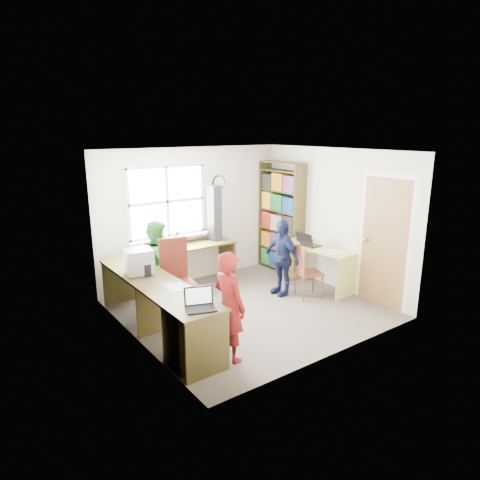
{
  "coord_description": "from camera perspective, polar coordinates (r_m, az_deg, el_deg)",
  "views": [
    {
      "loc": [
        -3.71,
        -4.89,
        2.7
      ],
      "look_at": [
        0.0,
        0.25,
        1.05
      ],
      "focal_mm": 32.0,
      "sensor_mm": 36.0,
      "label": 1
    }
  ],
  "objects": [
    {
      "name": "paper_b",
      "position": [
        7.28,
        12.62,
        -1.52
      ],
      "size": [
        0.33,
        0.37,
        0.0
      ],
      "rotation": [
        0.0,
        0.0,
        -0.48
      ],
      "color": "silver",
      "rests_on": "right_desk"
    },
    {
      "name": "potted_plant",
      "position": [
        7.34,
        -8.58,
        0.22
      ],
      "size": [
        0.17,
        0.14,
        0.29
      ],
      "primitive_type": "imported",
      "rotation": [
        0.0,
        0.0,
        0.07
      ],
      "color": "#2E722D",
      "rests_on": "l_desk"
    },
    {
      "name": "speaker_a",
      "position": [
        5.96,
        -12.3,
        -3.99
      ],
      "size": [
        0.1,
        0.1,
        0.17
      ],
      "rotation": [
        0.0,
        0.0,
        0.16
      ],
      "color": "black",
      "rests_on": "l_desk"
    },
    {
      "name": "person_navy",
      "position": [
        7.11,
        5.58,
        -2.33
      ],
      "size": [
        0.32,
        0.75,
        1.27
      ],
      "primitive_type": "imported",
      "rotation": [
        0.0,
        0.0,
        -1.55
      ],
      "color": "#12193A",
      "rests_on": "ground"
    },
    {
      "name": "person_red",
      "position": [
        5.1,
        -1.46,
        -8.84
      ],
      "size": [
        0.38,
        0.53,
        1.35
      ],
      "primitive_type": "imported",
      "rotation": [
        0.0,
        0.0,
        1.69
      ],
      "color": "maroon",
      "rests_on": "ground"
    },
    {
      "name": "laptop_right",
      "position": [
        7.52,
        8.96,
        -0.37
      ],
      "size": [
        0.32,
        0.38,
        0.25
      ],
      "rotation": [
        0.0,
        0.0,
        1.62
      ],
      "color": "black",
      "rests_on": "right_desk"
    },
    {
      "name": "cd_tower",
      "position": [
        7.65,
        -3.42,
        3.61
      ],
      "size": [
        0.23,
        0.21,
        0.99
      ],
      "rotation": [
        0.0,
        0.0,
        0.18
      ],
      "color": "black",
      "rests_on": "l_desk"
    },
    {
      "name": "bookshelf",
      "position": [
        8.27,
        5.49,
        2.7
      ],
      "size": [
        0.3,
        1.02,
        2.1
      ],
      "color": "#4C431E",
      "rests_on": "ground"
    },
    {
      "name": "room",
      "position": [
        6.39,
        0.88,
        1.18
      ],
      "size": [
        3.64,
        3.44,
        2.44
      ],
      "color": "#4E463D",
      "rests_on": "ground"
    },
    {
      "name": "person_green",
      "position": [
        6.72,
        -10.8,
        -3.16
      ],
      "size": [
        0.75,
        0.82,
        1.36
      ],
      "primitive_type": "imported",
      "rotation": [
        0.0,
        0.0,
        1.13
      ],
      "color": "#337F34",
      "rests_on": "ground"
    },
    {
      "name": "wooden_chair",
      "position": [
        7.06,
        8.71,
        -3.93
      ],
      "size": [
        0.48,
        0.48,
        0.88
      ],
      "rotation": [
        0.0,
        0.0,
        -0.32
      ],
      "color": "brown",
      "rests_on": "ground"
    },
    {
      "name": "l_desk",
      "position": [
        5.66,
        -7.68,
        -8.93
      ],
      "size": [
        2.38,
        2.95,
        0.75
      ],
      "color": "#4C431E",
      "rests_on": "ground"
    },
    {
      "name": "laptop_left",
      "position": [
        4.87,
        -5.37,
        -8.41
      ],
      "size": [
        0.41,
        0.37,
        0.23
      ],
      "rotation": [
        0.0,
        0.0,
        -0.34
      ],
      "color": "black",
      "rests_on": "l_desk"
    },
    {
      "name": "crt_monitor",
      "position": [
        6.06,
        -13.31,
        -2.81
      ],
      "size": [
        0.41,
        0.38,
        0.35
      ],
      "rotation": [
        0.0,
        0.0,
        -0.18
      ],
      "color": "#9D9CA1",
      "rests_on": "l_desk"
    },
    {
      "name": "game_box",
      "position": [
        7.73,
        8.07,
        -0.13
      ],
      "size": [
        0.4,
        0.4,
        0.07
      ],
      "rotation": [
        0.0,
        0.0,
        0.25
      ],
      "color": "red",
      "rests_on": "right_desk"
    },
    {
      "name": "paper_a",
      "position": [
        5.51,
        -8.47,
        -6.27
      ],
      "size": [
        0.26,
        0.34,
        0.0
      ],
      "rotation": [
        0.0,
        0.0,
        -0.12
      ],
      "color": "silver",
      "rests_on": "l_desk"
    },
    {
      "name": "speaker_b",
      "position": [
        6.39,
        -13.81,
        -2.68
      ],
      "size": [
        0.11,
        0.11,
        0.2
      ],
      "rotation": [
        0.0,
        0.0,
        0.08
      ],
      "color": "black",
      "rests_on": "l_desk"
    },
    {
      "name": "swivel_chair",
      "position": [
        6.47,
        -8.38,
        -5.55
      ],
      "size": [
        0.6,
        0.6,
        1.14
      ],
      "rotation": [
        0.0,
        0.0,
        -0.15
      ],
      "color": "black",
      "rests_on": "ground"
    },
    {
      "name": "right_desk",
      "position": [
        7.53,
        10.53,
        -2.46
      ],
      "size": [
        0.64,
        1.28,
        0.72
      ],
      "rotation": [
        0.0,
        0.0,
        0.05
      ],
      "color": "#D6D16B",
      "rests_on": "ground"
    }
  ]
}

